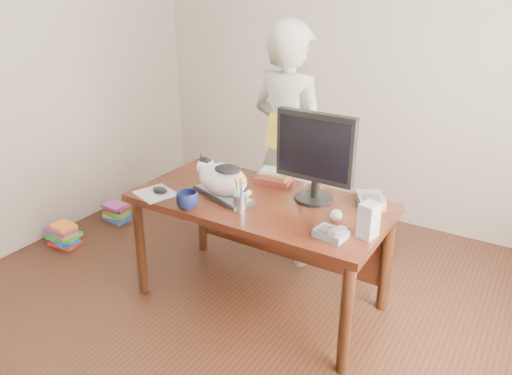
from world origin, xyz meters
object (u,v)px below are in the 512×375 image
object	(u,v)px
mouse	(160,190)
keyboard	(223,194)
book_pile_b	(117,212)
person	(289,146)
desk	(266,216)
baseball	(336,215)
phone	(331,233)
cat	(221,177)
monitor	(315,153)
pen_cup	(240,200)
speaker	(369,220)
book_pile_a	(64,235)
calculator	(370,200)
coffee_mug	(188,200)
book_stack	(274,176)

from	to	relation	value
mouse	keyboard	bearing A→B (deg)	43.85
book_pile_b	person	bearing A→B (deg)	9.96
desk	person	bearing A→B (deg)	103.49
keyboard	book_pile_b	bearing A→B (deg)	-176.93
keyboard	mouse	bearing A→B (deg)	-135.58
desk	baseball	distance (m)	0.56
baseball	book_pile_b	size ratio (longest dim) A/B	0.27
mouse	phone	xyz separation A→B (m)	(1.17, 0.04, 0.00)
cat	book_pile_b	world-z (taller)	cat
monitor	baseball	size ratio (longest dim) A/B	8.00
desk	pen_cup	xyz separation A→B (m)	(-0.04, -0.25, 0.21)
desk	phone	xyz separation A→B (m)	(0.58, -0.30, 0.17)
mouse	speaker	xyz separation A→B (m)	(1.33, 0.15, 0.07)
desk	phone	bearing A→B (deg)	-27.22
person	monitor	bearing A→B (deg)	144.12
book_pile_a	book_pile_b	size ratio (longest dim) A/B	1.05
book_pile_b	calculator	bearing A→B (deg)	-1.50
calculator	keyboard	bearing A→B (deg)	174.58
mouse	book_pile_b	distance (m)	1.46
cat	monitor	world-z (taller)	monitor
desk	book_pile_a	world-z (taller)	desk
calculator	monitor	bearing A→B (deg)	174.02
keyboard	baseball	bearing A→B (deg)	23.56
book_pile_b	desk	bearing A→B (deg)	-8.97
pen_cup	book_pile_a	distance (m)	1.86
cat	speaker	xyz separation A→B (m)	(0.98, -0.03, -0.03)
pen_cup	coffee_mug	size ratio (longest dim) A/B	1.56
monitor	book_stack	distance (m)	0.48
desk	baseball	bearing A→B (deg)	-11.28
cat	phone	bearing A→B (deg)	9.57
keyboard	calculator	size ratio (longest dim) A/B	1.85
phone	monitor	bearing A→B (deg)	135.48
cat	book_pile_b	bearing A→B (deg)	-176.98
baseball	calculator	size ratio (longest dim) A/B	0.28
keyboard	phone	bearing A→B (deg)	9.59
cat	monitor	size ratio (longest dim) A/B	0.76
keyboard	baseball	size ratio (longest dim) A/B	6.70
calculator	book_pile_b	xyz separation A→B (m)	(-2.33, 0.06, -0.71)
pen_cup	person	distance (m)	0.81
desk	book_stack	world-z (taller)	book_stack
pen_cup	baseball	distance (m)	0.58
baseball	monitor	bearing A→B (deg)	142.46
keyboard	mouse	size ratio (longest dim) A/B	3.76
desk	keyboard	distance (m)	0.32
monitor	person	size ratio (longest dim) A/B	0.32
calculator	book_pile_b	distance (m)	2.44
book_stack	keyboard	bearing A→B (deg)	-120.66
cat	person	xyz separation A→B (m)	(0.11, 0.71, 0.02)
pen_cup	mouse	distance (m)	0.56
keyboard	person	size ratio (longest dim) A/B	0.26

